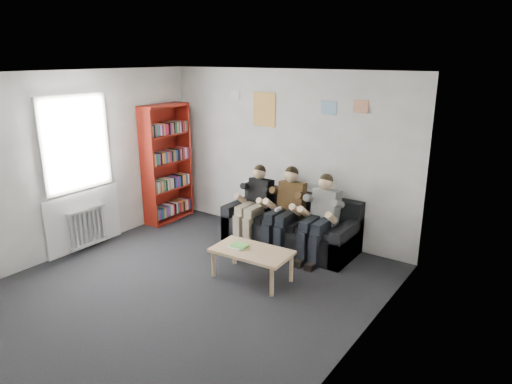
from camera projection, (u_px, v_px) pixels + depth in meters
room_shell at (176, 191)px, 5.43m from camera, size 5.00×5.00×5.00m
sofa at (291, 228)px, 7.18m from camera, size 2.09×0.86×0.81m
bookshelf at (167, 164)px, 8.11m from camera, size 0.31×0.94×2.09m
coffee_table at (252, 253)px, 6.06m from camera, size 1.05×0.58×0.42m
game_cases at (238, 246)px, 6.12m from camera, size 0.24×0.19×0.03m
person_left at (254, 204)px, 7.25m from camera, size 0.37×0.79×1.23m
person_middle at (285, 210)px, 6.92m from camera, size 0.40×0.85×1.29m
person_right at (319, 218)px, 6.61m from camera, size 0.38×0.82×1.26m
radiator at (88, 227)px, 7.05m from camera, size 0.10×0.64×0.60m
window at (80, 184)px, 6.89m from camera, size 0.05×1.30×2.36m
poster_large at (264, 110)px, 7.40m from camera, size 0.42×0.01×0.55m
poster_blue at (329, 108)px, 6.74m from camera, size 0.25×0.01×0.20m
poster_pink at (361, 107)px, 6.45m from camera, size 0.22×0.01×0.18m
poster_sign at (235, 95)px, 7.67m from camera, size 0.20×0.01×0.14m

